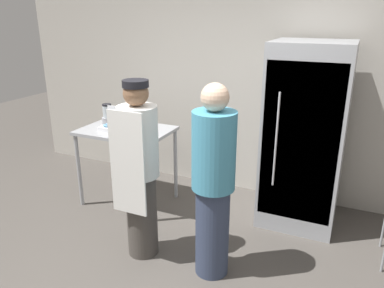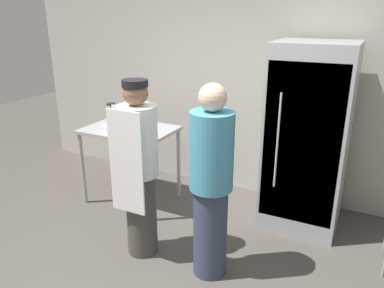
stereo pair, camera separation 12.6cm
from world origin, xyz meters
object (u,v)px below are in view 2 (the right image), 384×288
at_px(person_baker, 139,168).
at_px(donut_box, 117,125).
at_px(blender_pitcher, 112,114).
at_px(person_customer, 211,183).
at_px(refrigerator, 307,138).

bearing_deg(person_baker, donut_box, 137.15).
height_order(blender_pitcher, person_customer, person_customer).
relative_size(donut_box, blender_pitcher, 1.11).
distance_m(donut_box, person_customer, 1.65).
xyz_separation_m(refrigerator, person_customer, (-0.53, -1.22, -0.10)).
bearing_deg(refrigerator, person_customer, -113.39).
relative_size(blender_pitcher, person_customer, 0.15).
bearing_deg(person_customer, blender_pitcher, 152.03).
distance_m(refrigerator, blender_pitcher, 2.24).
relative_size(refrigerator, person_baker, 1.16).
height_order(person_baker, person_customer, person_customer).
bearing_deg(blender_pitcher, donut_box, -40.37).
distance_m(blender_pitcher, person_customer, 1.92).
height_order(refrigerator, donut_box, refrigerator).
xyz_separation_m(refrigerator, person_baker, (-1.22, -1.23, -0.10)).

